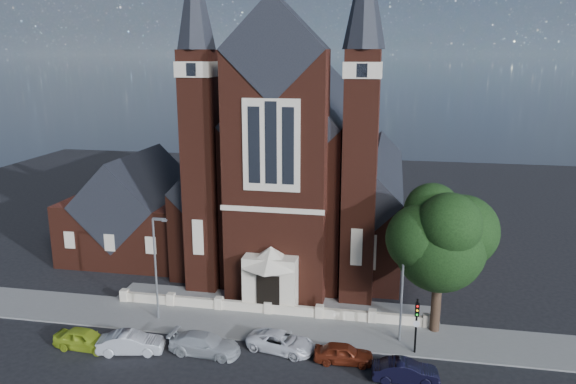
% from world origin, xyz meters
% --- Properties ---
extents(ground, '(120.00, 120.00, 0.00)m').
position_xyz_m(ground, '(0.00, 15.00, 0.00)').
color(ground, black).
rests_on(ground, ground).
extents(pavement_strip, '(60.00, 5.00, 0.12)m').
position_xyz_m(pavement_strip, '(0.00, 4.50, 0.00)').
color(pavement_strip, slate).
rests_on(pavement_strip, ground).
extents(forecourt_paving, '(26.00, 3.00, 0.14)m').
position_xyz_m(forecourt_paving, '(0.00, 8.50, 0.00)').
color(forecourt_paving, slate).
rests_on(forecourt_paving, ground).
extents(forecourt_wall, '(24.00, 0.40, 0.90)m').
position_xyz_m(forecourt_wall, '(0.00, 6.50, 0.00)').
color(forecourt_wall, beige).
rests_on(forecourt_wall, ground).
extents(church, '(20.01, 34.90, 29.20)m').
position_xyz_m(church, '(-0.00, 22.94, 8.19)').
color(church, '#491E13').
rests_on(church, ground).
extents(parish_hall, '(12.00, 12.20, 10.24)m').
position_xyz_m(parish_hall, '(-16.00, 18.00, 4.01)').
color(parish_hall, '#491E13').
rests_on(parish_hall, ground).
extents(street_tree, '(6.40, 6.60, 10.70)m').
position_xyz_m(street_tree, '(12.60, 5.71, 6.96)').
color(street_tree, black).
rests_on(street_tree, ground).
extents(street_lamp_left, '(1.16, 0.22, 8.09)m').
position_xyz_m(street_lamp_left, '(-7.91, 4.00, 4.60)').
color(street_lamp_left, gray).
rests_on(street_lamp_left, ground).
extents(street_lamp_right, '(1.16, 0.22, 8.09)m').
position_xyz_m(street_lamp_right, '(10.09, 4.00, 4.60)').
color(street_lamp_right, gray).
rests_on(street_lamp_right, ground).
extents(traffic_signal, '(0.28, 0.42, 4.00)m').
position_xyz_m(traffic_signal, '(11.00, 2.43, 2.58)').
color(traffic_signal, black).
rests_on(traffic_signal, ground).
extents(car_lime_van, '(4.28, 1.91, 1.43)m').
position_xyz_m(car_lime_van, '(-11.21, -0.98, 0.71)').
color(car_lime_van, '#A2BC25').
rests_on(car_lime_van, ground).
extents(car_silver_a, '(4.61, 2.43, 1.45)m').
position_xyz_m(car_silver_a, '(-7.84, -0.91, 0.72)').
color(car_silver_a, '#A8ABAF').
rests_on(car_silver_a, ground).
extents(car_silver_b, '(5.02, 2.33, 1.42)m').
position_xyz_m(car_silver_b, '(-2.88, -0.11, 0.71)').
color(car_silver_b, '#B2B6BA').
rests_on(car_silver_b, ground).
extents(car_white_suv, '(5.04, 3.13, 1.30)m').
position_xyz_m(car_white_suv, '(2.09, 1.25, 0.65)').
color(car_white_suv, white).
rests_on(car_white_suv, ground).
extents(car_dark_red, '(3.93, 1.70, 1.32)m').
position_xyz_m(car_dark_red, '(6.39, 0.51, 0.66)').
color(car_dark_red, '#632111').
rests_on(car_dark_red, ground).
extents(car_navy, '(4.18, 1.73, 1.35)m').
position_xyz_m(car_navy, '(10.32, -0.93, 0.67)').
color(car_navy, black).
rests_on(car_navy, ground).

